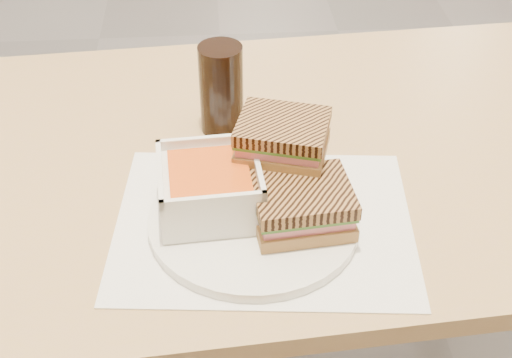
{
  "coord_description": "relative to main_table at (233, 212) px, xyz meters",
  "views": [
    {
      "loc": [
        -0.04,
        -2.69,
        1.37
      ],
      "look_at": [
        0.01,
        -2.0,
        0.82
      ],
      "focal_mm": 49.51,
      "sensor_mm": 36.0,
      "label": 1
    }
  ],
  "objects": [
    {
      "name": "panini_upper",
      "position": [
        0.06,
        -0.09,
        0.21
      ],
      "size": [
        0.14,
        0.12,
        0.05
      ],
      "color": "#A58143",
      "rests_on": "panini_lower"
    },
    {
      "name": "soup_bowl",
      "position": [
        -0.03,
        -0.14,
        0.16
      ],
      "size": [
        0.14,
        0.14,
        0.07
      ],
      "color": "white",
      "rests_on": "plate"
    },
    {
      "name": "main_table",
      "position": [
        0.0,
        0.0,
        0.0
      ],
      "size": [
        1.25,
        0.79,
        0.75
      ],
      "color": "tan",
      "rests_on": "ground"
    },
    {
      "name": "tray_liner",
      "position": [
        0.04,
        -0.16,
        0.12
      ],
      "size": [
        0.41,
        0.33,
        0.0
      ],
      "color": "white",
      "rests_on": "main_table"
    },
    {
      "name": "plate",
      "position": [
        0.02,
        -0.16,
        0.12
      ],
      "size": [
        0.27,
        0.27,
        0.01
      ],
      "color": "white",
      "rests_on": "tray_liner"
    },
    {
      "name": "cola_glass",
      "position": [
        -0.01,
        0.07,
        0.18
      ],
      "size": [
        0.07,
        0.07,
        0.14
      ],
      "color": "black",
      "rests_on": "main_table"
    },
    {
      "name": "panini_lower",
      "position": [
        0.08,
        -0.17,
        0.16
      ],
      "size": [
        0.13,
        0.11,
        0.05
      ],
      "color": "#A58143",
      "rests_on": "plate"
    }
  ]
}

